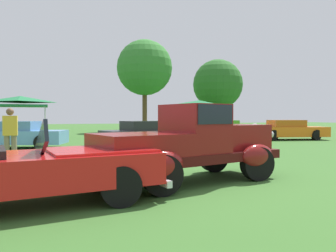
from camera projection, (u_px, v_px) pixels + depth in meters
ground_plane at (197, 182)px, 7.30m from camera, size 120.00×120.00×0.00m
feature_pickup_truck at (191, 143)px, 7.27m from camera, size 4.50×2.60×1.70m
neighbor_convertible at (33, 170)px, 5.35m from camera, size 4.57×2.30×1.40m
show_car_skyblue at (20, 135)px, 15.08m from camera, size 4.23×2.79×1.22m
show_car_charcoal at (147, 134)px, 15.81m from camera, size 4.60×2.68×1.22m
show_car_lime at (222, 131)px, 19.00m from camera, size 4.69×2.85×1.22m
show_car_orange at (288, 130)px, 20.56m from camera, size 4.76×2.71×1.22m
spectator_by_row at (10, 134)px, 10.06m from camera, size 0.40×0.24×1.69m
canopy_tent_center_field at (21, 101)px, 20.62m from camera, size 3.17×3.17×2.71m
canopy_tent_right_field at (199, 104)px, 25.96m from camera, size 3.21×3.21×2.71m
treeline_mid_left at (145, 68)px, 31.37m from camera, size 5.23×5.23×8.67m
treeline_center at (218, 84)px, 37.72m from camera, size 5.62×5.62×7.90m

